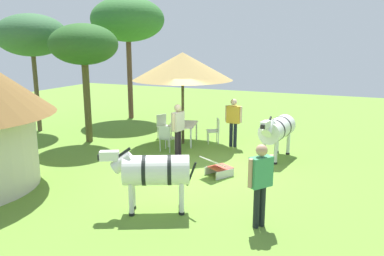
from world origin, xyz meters
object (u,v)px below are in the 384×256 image
acacia_tree_left_background (32,36)px  patio_chair_near_hut (163,124)px  guest_beside_umbrella (233,118)px  patio_chair_near_lawn (166,137)px  zebra_nearest_camera (154,171)px  patio_chair_east_end (215,129)px  guest_behind_table (178,125)px  striped_lounge_chair (218,167)px  standing_watcher (261,178)px  zebra_by_umbrella (277,130)px  acacia_tree_right_background (128,20)px  acacia_tree_far_lawn (84,45)px  patio_dining_table (183,126)px  shade_umbrella (183,66)px

acacia_tree_left_background → patio_chair_near_hut: bearing=-79.1°
acacia_tree_left_background → guest_beside_umbrella: bearing=-84.1°
patio_chair_near_lawn → zebra_nearest_camera: zebra_nearest_camera is taller
patio_chair_east_end → guest_behind_table: 2.19m
patio_chair_east_end → striped_lounge_chair: size_ratio=0.92×
patio_chair_east_end → standing_watcher: standing_watcher is taller
patio_chair_near_lawn → striped_lounge_chair: patio_chair_near_lawn is taller
zebra_by_umbrella → acacia_tree_left_background: 10.28m
patio_chair_near_lawn → zebra_by_umbrella: 3.66m
striped_lounge_chair → acacia_tree_left_background: 9.68m
standing_watcher → zebra_nearest_camera: bearing=131.7°
striped_lounge_chair → acacia_tree_right_background: bearing=169.8°
patio_chair_near_lawn → guest_beside_umbrella: bearing=42.5°
guest_behind_table → acacia_tree_left_background: acacia_tree_left_background is taller
zebra_nearest_camera → acacia_tree_far_lawn: 7.23m
patio_chair_near_lawn → zebra_nearest_camera: bearing=-62.2°
guest_behind_table → striped_lounge_chair: 2.33m
guest_beside_umbrella → acacia_tree_left_background: 8.69m
acacia_tree_far_lawn → striped_lounge_chair: bearing=-106.2°
patio_dining_table → zebra_by_umbrella: bearing=-98.3°
acacia_tree_left_background → acacia_tree_far_lawn: 3.11m
patio_dining_table → zebra_nearest_camera: bearing=-161.6°
acacia_tree_left_background → standing_watcher: bearing=-114.4°
standing_watcher → guest_behind_table: bearing=79.9°
patio_dining_table → guest_behind_table: 1.65m
standing_watcher → guest_beside_umbrella: bearing=58.6°
shade_umbrella → patio_chair_near_lawn: bearing=176.1°
shade_umbrella → acacia_tree_right_background: size_ratio=0.63×
patio_chair_near_hut → acacia_tree_right_background: bearing=-106.3°
zebra_nearest_camera → acacia_tree_far_lawn: acacia_tree_far_lawn is taller
patio_chair_east_end → guest_behind_table: guest_behind_table is taller
patio_dining_table → patio_chair_near_lawn: (-1.18, 0.08, -0.13)m
patio_chair_near_hut → guest_beside_umbrella: guest_beside_umbrella is taller
patio_chair_east_end → acacia_tree_far_lawn: (-1.67, 4.39, 2.99)m
patio_dining_table → striped_lounge_chair: bearing=-139.9°
zebra_nearest_camera → guest_behind_table: bearing=-7.7°
shade_umbrella → patio_dining_table: size_ratio=2.42×
striped_lounge_chair → acacia_tree_right_background: size_ratio=0.17×
guest_beside_umbrella → acacia_tree_right_background: bearing=153.9°
patio_dining_table → patio_chair_near_hut: size_ratio=1.63×
guest_beside_umbrella → zebra_nearest_camera: size_ratio=0.89×
guest_behind_table → striped_lounge_chair: bearing=64.1°
patio_dining_table → zebra_nearest_camera: zebra_nearest_camera is taller
patio_chair_near_hut → striped_lounge_chair: 4.72m
guest_beside_umbrella → acacia_tree_far_lawn: bearing=-164.1°
guest_beside_umbrella → patio_chair_east_end: bearing=163.8°
patio_dining_table → acacia_tree_right_background: size_ratio=0.26×
patio_chair_near_lawn → striped_lounge_chair: 2.90m
patio_chair_east_end → zebra_nearest_camera: 6.09m
guest_beside_umbrella → acacia_tree_far_lawn: 5.89m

